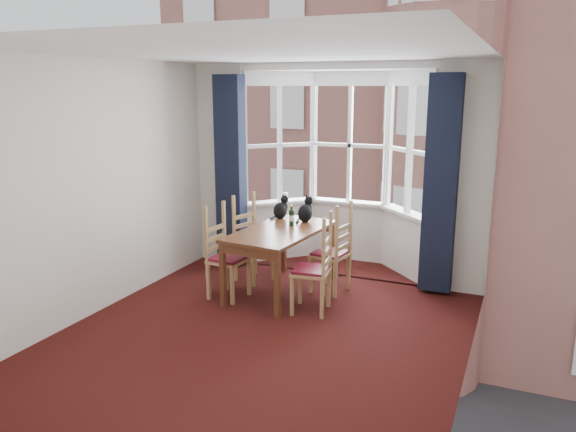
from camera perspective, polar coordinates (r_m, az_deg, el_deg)
The scene contains 21 objects.
floor at distance 5.80m, azimuth -3.09°, elevation -12.46°, with size 4.50×4.50×0.00m, color black.
ceiling at distance 5.24m, azimuth -3.48°, elevation 16.34°, with size 4.50×4.50×0.00m, color white.
wall_left at distance 6.48m, azimuth -19.33°, elevation 2.57°, with size 4.50×4.50×0.00m, color silver.
wall_right at distance 4.82m, azimuth 18.53°, elevation -0.80°, with size 4.50×4.50×0.00m, color silver.
wall_near at distance 3.55m, azimuth -19.75°, elevation -5.76°, with size 4.00×4.00×0.00m, color silver.
wall_back_pier_left at distance 8.08m, azimuth -6.66°, elevation 5.17°, with size 0.70×0.12×2.80m, color silver.
wall_back_pier_right at distance 7.05m, azimuth 17.35°, elevation 3.51°, with size 0.70×0.12×2.80m, color silver.
bay_window at distance 7.87m, azimuth 5.72°, elevation 4.99°, with size 2.76×0.94×2.80m.
curtain_left at distance 7.82m, azimuth -5.84°, elevation 4.56°, with size 0.38×0.22×2.60m, color black.
curtain_right at distance 6.91m, azimuth 15.26°, elevation 3.04°, with size 0.38×0.22×2.60m, color black.
dining_table at distance 6.82m, azimuth -0.73°, elevation -2.13°, with size 0.97×1.61×0.80m.
chair_left_near at distance 6.81m, azimuth -6.70°, elevation -4.32°, with size 0.44×0.46×0.92m.
chair_left_far at distance 7.38m, azimuth -3.96°, elevation -2.89°, with size 0.51×0.53×0.92m.
chair_right_near at distance 6.30m, azimuth 3.16°, elevation -5.72°, with size 0.45×0.47×0.92m.
chair_right_far at distance 6.90m, azimuth 4.96°, elevation -4.05°, with size 0.46×0.48×0.92m.
cat_left at distance 7.35m, azimuth -0.74°, elevation 0.70°, with size 0.24×0.27×0.32m.
cat_right at distance 7.17m, azimuth 1.80°, elevation 0.45°, with size 0.22×0.28×0.35m.
wine_bottle at distance 6.96m, azimuth 0.36°, elevation -0.07°, with size 0.07×0.07×0.26m.
candle_tall at distance 8.09m, azimuth -0.25°, elevation 1.93°, with size 0.06×0.06×0.13m, color white.
street at distance 37.97m, azimuth 19.11°, elevation -0.58°, with size 80.00×80.00×0.00m, color #333335.
tenement_building at distance 18.86m, azimuth 16.34°, elevation 9.83°, with size 18.40×7.80×15.20m.
Camera 1 is at (2.35, -4.68, 2.50)m, focal length 35.00 mm.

